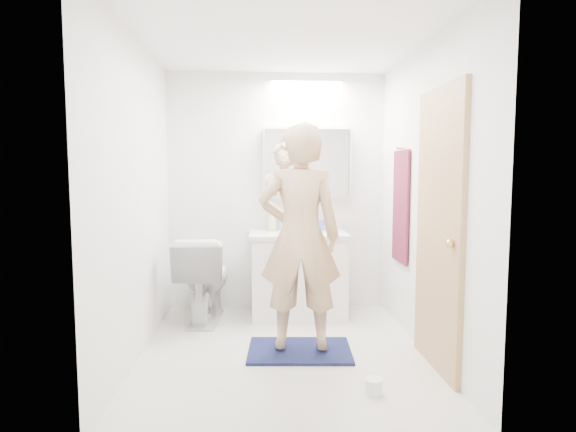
{
  "coord_description": "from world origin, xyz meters",
  "views": [
    {
      "loc": [
        -0.2,
        -3.59,
        1.41
      ],
      "look_at": [
        0.05,
        0.25,
        1.05
      ],
      "focal_mm": 29.54,
      "sensor_mm": 36.0,
      "label": 1
    }
  ],
  "objects": [
    {
      "name": "floor",
      "position": [
        0.0,
        0.0,
        0.0
      ],
      "size": [
        2.5,
        2.5,
        0.0
      ],
      "primitive_type": "plane",
      "color": "silver",
      "rests_on": "ground"
    },
    {
      "name": "ceiling",
      "position": [
        0.0,
        0.0,
        2.4
      ],
      "size": [
        2.5,
        2.5,
        0.0
      ],
      "primitive_type": "plane",
      "rotation": [
        3.14,
        0.0,
        0.0
      ],
      "color": "white",
      "rests_on": "floor"
    },
    {
      "name": "wall_back",
      "position": [
        0.0,
        1.25,
        1.2
      ],
      "size": [
        2.5,
        0.0,
        2.5
      ],
      "primitive_type": "plane",
      "rotation": [
        1.57,
        0.0,
        0.0
      ],
      "color": "white",
      "rests_on": "floor"
    },
    {
      "name": "wall_front",
      "position": [
        0.0,
        -1.25,
        1.2
      ],
      "size": [
        2.5,
        0.0,
        2.5
      ],
      "primitive_type": "plane",
      "rotation": [
        -1.57,
        0.0,
        0.0
      ],
      "color": "white",
      "rests_on": "floor"
    },
    {
      "name": "wall_left",
      "position": [
        -1.1,
        0.0,
        1.2
      ],
      "size": [
        0.0,
        2.5,
        2.5
      ],
      "primitive_type": "plane",
      "rotation": [
        1.57,
        0.0,
        1.57
      ],
      "color": "white",
      "rests_on": "floor"
    },
    {
      "name": "wall_right",
      "position": [
        1.1,
        0.0,
        1.2
      ],
      "size": [
        0.0,
        2.5,
        2.5
      ],
      "primitive_type": "plane",
      "rotation": [
        1.57,
        0.0,
        -1.57
      ],
      "color": "white",
      "rests_on": "floor"
    },
    {
      "name": "vanity_cabinet",
      "position": [
        0.2,
        0.96,
        0.39
      ],
      "size": [
        0.9,
        0.55,
        0.78
      ],
      "primitive_type": "cube",
      "color": "white",
      "rests_on": "floor"
    },
    {
      "name": "countertop",
      "position": [
        0.2,
        0.96,
        0.8
      ],
      "size": [
        0.95,
        0.58,
        0.04
      ],
      "primitive_type": "cube",
      "color": "white",
      "rests_on": "vanity_cabinet"
    },
    {
      "name": "sink_basin",
      "position": [
        0.2,
        0.99,
        0.84
      ],
      "size": [
        0.36,
        0.36,
        0.03
      ],
      "primitive_type": "cylinder",
      "color": "white",
      "rests_on": "countertop"
    },
    {
      "name": "faucet",
      "position": [
        0.2,
        1.19,
        0.9
      ],
      "size": [
        0.02,
        0.02,
        0.16
      ],
      "primitive_type": "cylinder",
      "color": "white",
      "rests_on": "countertop"
    },
    {
      "name": "medicine_cabinet",
      "position": [
        0.3,
        1.18,
        1.5
      ],
      "size": [
        0.88,
        0.14,
        0.7
      ],
      "primitive_type": "cube",
      "color": "white",
      "rests_on": "wall_back"
    },
    {
      "name": "mirror_panel",
      "position": [
        0.3,
        1.1,
        1.5
      ],
      "size": [
        0.84,
        0.01,
        0.66
      ],
      "primitive_type": "cube",
      "color": "silver",
      "rests_on": "medicine_cabinet"
    },
    {
      "name": "toilet",
      "position": [
        -0.71,
        0.85,
        0.41
      ],
      "size": [
        0.51,
        0.83,
        0.81
      ],
      "primitive_type": "imported",
      "rotation": [
        0.0,
        0.0,
        3.07
      ],
      "color": "white",
      "rests_on": "floor"
    },
    {
      "name": "bath_rug",
      "position": [
        0.12,
        -0.01,
        0.01
      ],
      "size": [
        0.84,
        0.6,
        0.02
      ],
      "primitive_type": "cube",
      "rotation": [
        0.0,
        0.0,
        -0.07
      ],
      "color": "#12133B",
      "rests_on": "floor"
    },
    {
      "name": "person",
      "position": [
        0.12,
        -0.01,
        0.91
      ],
      "size": [
        0.66,
        0.46,
        1.73
      ],
      "primitive_type": "imported",
      "rotation": [
        0.0,
        0.0,
        3.07
      ],
      "color": "tan",
      "rests_on": "bath_rug"
    },
    {
      "name": "door",
      "position": [
        1.08,
        -0.35,
        1.0
      ],
      "size": [
        0.04,
        0.8,
        2.0
      ],
      "primitive_type": "cube",
      "color": "tan",
      "rests_on": "wall_right"
    },
    {
      "name": "door_knob",
      "position": [
        1.04,
        -0.65,
        0.95
      ],
      "size": [
        0.06,
        0.06,
        0.06
      ],
      "primitive_type": "sphere",
      "color": "gold",
      "rests_on": "door"
    },
    {
      "name": "towel",
      "position": [
        1.08,
        0.55,
        1.1
      ],
      "size": [
        0.02,
        0.42,
        1.0
      ],
      "primitive_type": "cube",
      "color": "#18123A",
      "rests_on": "wall_right"
    },
    {
      "name": "towel_hook",
      "position": [
        1.07,
        0.55,
        1.62
      ],
      "size": [
        0.07,
        0.02,
        0.02
      ],
      "primitive_type": "cylinder",
      "rotation": [
        0.0,
        1.57,
        0.0
      ],
      "color": "silver",
      "rests_on": "wall_right"
    },
    {
      "name": "soap_bottle_a",
      "position": [
        -0.06,
        1.11,
        0.94
      ],
      "size": [
        0.11,
        0.11,
        0.23
      ],
      "primitive_type": "imported",
      "rotation": [
        0.0,
        0.0,
        0.29
      ],
      "color": "#CFCD86",
      "rests_on": "countertop"
    },
    {
      "name": "soap_bottle_b",
      "position": [
        -0.02,
        1.15,
        0.9
      ],
      "size": [
        0.08,
        0.08,
        0.15
      ],
      "primitive_type": "imported",
      "rotation": [
        0.0,
        0.0,
        -0.21
      ],
      "color": "teal",
      "rests_on": "countertop"
    },
    {
      "name": "toothbrush_cup",
      "position": [
        0.43,
        1.12,
        0.87
      ],
      "size": [
        0.13,
        0.13,
        0.1
      ],
      "primitive_type": "imported",
      "rotation": [
        0.0,
        0.0,
        0.2
      ],
      "color": "#456FCF",
      "rests_on": "countertop"
    },
    {
      "name": "toilet_paper_roll",
      "position": [
        0.53,
        -0.74,
        0.05
      ],
      "size": [
        0.11,
        0.11,
        0.1
      ],
      "primitive_type": "cylinder",
      "color": "white",
      "rests_on": "floor"
    }
  ]
}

